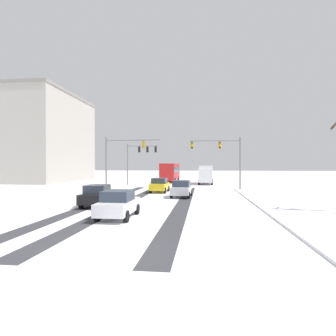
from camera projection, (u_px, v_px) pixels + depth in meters
ground_plane at (101, 254)px, 9.79m from camera, size 300.00×300.00×0.00m
wheel_track_left_lane at (129, 201)px, 23.98m from camera, size 1.08×30.73×0.01m
wheel_track_right_lane at (184, 202)px, 23.42m from camera, size 1.12×30.73×0.01m
wheel_track_center at (103, 201)px, 24.25m from camera, size 1.07×30.73×0.01m
sidewalk_kerb_right at (283, 206)px, 21.14m from camera, size 4.00×30.73×0.12m
traffic_signal_far_left at (139, 155)px, 44.21m from camera, size 4.82×0.38×6.50m
traffic_signal_near_left at (121, 154)px, 34.17m from camera, size 6.84×0.49×6.50m
traffic_signal_near_right at (222, 152)px, 34.66m from camera, size 6.29×0.66×6.50m
car_yellow_cab_lead at (160, 185)px, 32.19m from camera, size 1.93×4.15×1.62m
car_silver_second at (182, 189)px, 27.35m from camera, size 1.98×4.17×1.62m
car_black_third at (98, 195)px, 21.30m from camera, size 1.99×4.18×1.62m
car_white_fourth at (118, 204)px, 16.54m from camera, size 1.84×4.11×1.62m
bus_oncoming at (170, 171)px, 52.65m from camera, size 2.76×11.03×3.38m
box_truck_delivery at (206, 174)px, 46.56m from camera, size 2.47×7.46×3.02m
office_building_far_left_block at (7, 139)px, 55.53m from camera, size 28.27×20.51×16.64m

